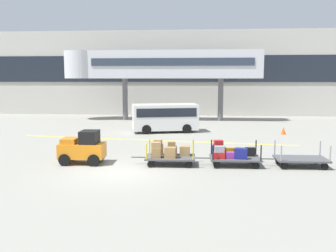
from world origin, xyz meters
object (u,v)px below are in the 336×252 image
baggage_cart_middle (232,154)px  baggage_cart_lead (168,153)px  safety_cone_near (283,131)px  shuttle_van (165,116)px  baggage_tug (83,148)px  baggage_cart_tail (301,159)px

baggage_cart_middle → baggage_cart_lead: bearing=-179.1°
safety_cone_near → baggage_cart_middle: bearing=-114.4°
baggage_cart_middle → safety_cone_near: baggage_cart_middle is taller
baggage_cart_lead → shuttle_van: size_ratio=0.59×
baggage_cart_lead → shuttle_van: 10.57m
baggage_cart_middle → safety_cone_near: 10.99m
baggage_tug → shuttle_van: bearing=74.5°
baggage_tug → baggage_cart_lead: size_ratio=0.70×
shuttle_van → baggage_cart_middle: bearing=-68.6°
baggage_cart_lead → baggage_cart_tail: baggage_cart_lead is taller
baggage_cart_tail → safety_cone_near: 10.05m
baggage_cart_lead → shuttle_van: shuttle_van is taller
baggage_cart_middle → baggage_tug: bearing=-178.6°
baggage_cart_lead → baggage_cart_tail: 6.09m
baggage_cart_middle → shuttle_van: shuttle_van is taller
baggage_cart_middle → shuttle_van: bearing=111.4°
baggage_cart_tail → shuttle_van: size_ratio=0.59×
safety_cone_near → baggage_cart_lead: bearing=-126.8°
shuttle_van → safety_cone_near: bearing=-2.9°
shuttle_van → baggage_cart_lead: bearing=-83.8°
baggage_cart_lead → baggage_cart_tail: (6.09, 0.09, -0.22)m
baggage_tug → baggage_cart_tail: size_ratio=0.70×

